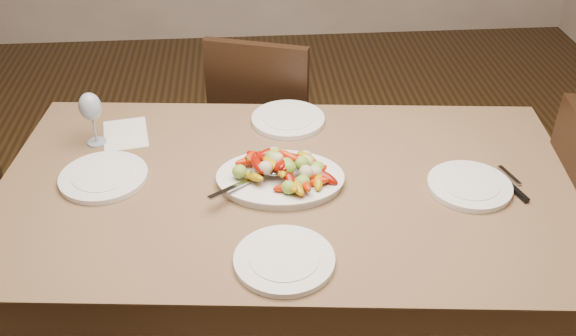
# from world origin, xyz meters

# --- Properties ---
(dining_table) EXTENTS (1.93, 1.22, 0.76)m
(dining_table) POSITION_xyz_m (0.13, 0.02, 0.38)
(dining_table) COLOR brown
(dining_table) RESTS_ON ground
(chair_far) EXTENTS (0.53, 0.53, 0.95)m
(chair_far) POSITION_xyz_m (0.11, 0.87, 0.47)
(chair_far) COLOR black
(chair_far) RESTS_ON ground
(serving_platter) EXTENTS (0.42, 0.33, 0.02)m
(serving_platter) POSITION_xyz_m (0.10, 0.03, 0.77)
(serving_platter) COLOR white
(serving_platter) RESTS_ON dining_table
(roasted_vegetables) EXTENTS (0.34, 0.25, 0.09)m
(roasted_vegetables) POSITION_xyz_m (0.10, 0.03, 0.83)
(roasted_vegetables) COLOR #800B03
(roasted_vegetables) RESTS_ON serving_platter
(serving_spoon) EXTENTS (0.23, 0.25, 0.03)m
(serving_spoon) POSITION_xyz_m (0.04, -0.00, 0.81)
(serving_spoon) COLOR #9EA0A8
(serving_spoon) RESTS_ON serving_platter
(plate_left) EXTENTS (0.28, 0.28, 0.02)m
(plate_left) POSITION_xyz_m (-0.46, 0.09, 0.77)
(plate_left) COLOR white
(plate_left) RESTS_ON dining_table
(plate_right) EXTENTS (0.26, 0.26, 0.02)m
(plate_right) POSITION_xyz_m (0.69, -0.05, 0.77)
(plate_right) COLOR white
(plate_right) RESTS_ON dining_table
(plate_far) EXTENTS (0.27, 0.27, 0.02)m
(plate_far) POSITION_xyz_m (0.16, 0.41, 0.77)
(plate_far) COLOR white
(plate_far) RESTS_ON dining_table
(plate_near) EXTENTS (0.27, 0.27, 0.02)m
(plate_near) POSITION_xyz_m (0.09, -0.34, 0.77)
(plate_near) COLOR white
(plate_near) RESTS_ON dining_table
(wine_glass) EXTENTS (0.08, 0.08, 0.20)m
(wine_glass) POSITION_xyz_m (-0.52, 0.32, 0.86)
(wine_glass) COLOR #8C99A5
(wine_glass) RESTS_ON dining_table
(menu_card) EXTENTS (0.18, 0.23, 0.00)m
(menu_card) POSITION_xyz_m (-0.42, 0.37, 0.76)
(menu_card) COLOR silver
(menu_card) RESTS_ON dining_table
(table_knife) EXTENTS (0.07, 0.20, 0.01)m
(table_knife) POSITION_xyz_m (0.84, -0.05, 0.76)
(table_knife) COLOR #9EA0A8
(table_knife) RESTS_ON dining_table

